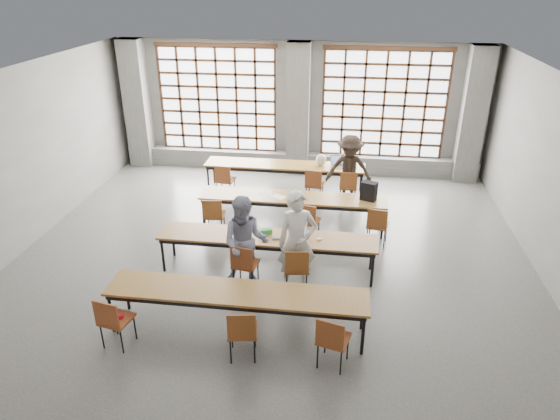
% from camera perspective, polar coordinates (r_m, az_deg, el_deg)
% --- Properties ---
extents(floor, '(11.00, 11.00, 0.00)m').
position_cam_1_polar(floor, '(9.49, -1.32, -6.87)').
color(floor, '#50504D').
rests_on(floor, ground).
extents(ceiling, '(11.00, 11.00, 0.00)m').
position_cam_1_polar(ceiling, '(8.16, -1.57, 14.33)').
color(ceiling, silver).
rests_on(ceiling, floor).
extents(wall_back, '(10.00, 0.00, 10.00)m').
position_cam_1_polar(wall_back, '(13.87, 2.21, 11.66)').
color(wall_back, '#5E5E5C').
rests_on(wall_back, floor).
extents(wall_left, '(0.00, 11.00, 11.00)m').
position_cam_1_polar(wall_left, '(10.64, -29.16, 3.96)').
color(wall_left, '#5E5E5C').
rests_on(wall_left, floor).
extents(column_left, '(0.60, 0.55, 3.50)m').
position_cam_1_polar(column_left, '(14.72, -15.99, 11.54)').
color(column_left, '#545451').
rests_on(column_left, floor).
extents(column_mid, '(0.60, 0.55, 3.50)m').
position_cam_1_polar(column_mid, '(13.60, 2.09, 11.38)').
color(column_mid, '#545451').
rests_on(column_mid, floor).
extents(column_right, '(0.60, 0.55, 3.50)m').
position_cam_1_polar(column_right, '(13.91, 21.16, 10.02)').
color(column_right, '#545451').
rests_on(column_right, floor).
extents(window_left, '(3.32, 0.12, 3.00)m').
position_cam_1_polar(window_left, '(14.15, -7.14, 12.39)').
color(window_left, white).
rests_on(window_left, wall_back).
extents(window_right, '(3.32, 0.12, 3.00)m').
position_cam_1_polar(window_right, '(13.73, 11.77, 11.66)').
color(window_right, white).
rests_on(window_right, wall_back).
extents(sill_ledge, '(9.80, 0.35, 0.50)m').
position_cam_1_polar(sill_ledge, '(14.12, 2.03, 5.55)').
color(sill_ledge, '#545451').
rests_on(sill_ledge, floor).
extents(desk_row_a, '(4.00, 0.70, 0.73)m').
position_cam_1_polar(desk_row_a, '(12.56, 0.55, 4.98)').
color(desk_row_a, brown).
rests_on(desk_row_a, floor).
extents(desk_row_b, '(4.00, 0.70, 0.73)m').
position_cam_1_polar(desk_row_b, '(10.73, 1.46, 1.23)').
color(desk_row_b, brown).
rests_on(desk_row_b, floor).
extents(desk_row_c, '(4.00, 0.70, 0.73)m').
position_cam_1_polar(desk_row_c, '(9.15, -1.47, -3.36)').
color(desk_row_c, brown).
rests_on(desk_row_c, floor).
extents(desk_row_d, '(4.00, 0.70, 0.73)m').
position_cam_1_polar(desk_row_d, '(7.70, -5.00, -9.63)').
color(desk_row_d, brown).
rests_on(desk_row_d, floor).
extents(chair_back_left, '(0.46, 0.46, 0.88)m').
position_cam_1_polar(chair_back_left, '(12.28, -6.38, 3.67)').
color(chair_back_left, brown).
rests_on(chair_back_left, floor).
extents(chair_back_mid, '(0.47, 0.48, 0.88)m').
position_cam_1_polar(chair_back_mid, '(11.96, 3.92, 3.16)').
color(chair_back_mid, brown).
rests_on(chair_back_mid, floor).
extents(chair_back_right, '(0.42, 0.43, 0.88)m').
position_cam_1_polar(chair_back_right, '(11.94, 7.81, 2.94)').
color(chair_back_right, maroon).
rests_on(chair_back_right, floor).
extents(chair_mid_left, '(0.46, 0.46, 0.88)m').
position_cam_1_polar(chair_mid_left, '(10.51, -7.60, -0.34)').
color(chair_mid_left, brown).
rests_on(chair_mid_left, floor).
extents(chair_mid_centre, '(0.50, 0.50, 0.88)m').
position_cam_1_polar(chair_mid_centre, '(10.19, 3.20, -0.99)').
color(chair_mid_centre, brown).
rests_on(chair_mid_centre, floor).
extents(chair_mid_right, '(0.49, 0.49, 0.88)m').
position_cam_1_polar(chair_mid_right, '(10.20, 11.08, -1.45)').
color(chair_mid_right, brown).
rests_on(chair_mid_right, floor).
extents(chair_front_left, '(0.47, 0.48, 0.88)m').
position_cam_1_polar(chair_front_left, '(8.73, -4.14, -5.94)').
color(chair_front_left, brown).
rests_on(chair_front_left, floor).
extents(chair_front_right, '(0.47, 0.48, 0.88)m').
position_cam_1_polar(chair_front_right, '(8.61, 1.92, -6.38)').
color(chair_front_right, brown).
rests_on(chair_front_right, floor).
extents(chair_near_left, '(0.49, 0.50, 0.88)m').
position_cam_1_polar(chair_near_left, '(7.83, -18.60, -11.60)').
color(chair_near_left, brown).
rests_on(chair_near_left, floor).
extents(chair_near_mid, '(0.48, 0.49, 0.88)m').
position_cam_1_polar(chair_near_mid, '(7.25, -4.35, -13.44)').
color(chair_near_mid, brown).
rests_on(chair_near_mid, floor).
extents(chair_near_right, '(0.52, 0.52, 0.88)m').
position_cam_1_polar(chair_near_right, '(7.14, 5.97, -14.26)').
color(chair_near_right, maroon).
rests_on(chair_near_right, floor).
extents(student_male, '(0.78, 0.62, 1.86)m').
position_cam_1_polar(student_male, '(8.52, 1.97, -3.69)').
color(student_male, silver).
rests_on(student_male, floor).
extents(student_female, '(0.87, 0.70, 1.71)m').
position_cam_1_polar(student_female, '(8.68, -3.97, -3.72)').
color(student_female, '#1A1F50').
rests_on(student_female, floor).
extents(student_back, '(1.12, 0.67, 1.70)m').
position_cam_1_polar(student_back, '(11.94, 7.90, 4.56)').
color(student_back, black).
rests_on(student_back, floor).
extents(laptop_front, '(0.39, 0.34, 0.26)m').
position_cam_1_polar(laptop_front, '(9.12, 2.01, -2.55)').
color(laptop_front, silver).
rests_on(laptop_front, desk_row_c).
extents(laptop_back, '(0.44, 0.40, 0.26)m').
position_cam_1_polar(laptop_back, '(12.53, 6.68, 5.37)').
color(laptop_back, silver).
rests_on(laptop_back, desk_row_a).
extents(mouse, '(0.10, 0.07, 0.04)m').
position_cam_1_polar(mouse, '(9.00, 4.49, -3.33)').
color(mouse, white).
rests_on(mouse, desk_row_c).
extents(green_box, '(0.26, 0.18, 0.09)m').
position_cam_1_polar(green_box, '(9.17, -1.71, -2.49)').
color(green_box, '#2A8034').
rests_on(green_box, desk_row_c).
extents(phone, '(0.14, 0.08, 0.01)m').
position_cam_1_polar(phone, '(9.00, -0.44, -3.33)').
color(phone, black).
rests_on(phone, desk_row_c).
extents(paper_sheet_a, '(0.33, 0.26, 0.00)m').
position_cam_1_polar(paper_sheet_a, '(10.82, -1.66, 1.84)').
color(paper_sheet_a, silver).
rests_on(paper_sheet_a, desk_row_b).
extents(paper_sheet_b, '(0.36, 0.33, 0.00)m').
position_cam_1_polar(paper_sheet_b, '(10.69, -0.16, 1.54)').
color(paper_sheet_b, silver).
rests_on(paper_sheet_b, desk_row_b).
extents(paper_sheet_c, '(0.34, 0.28, 0.00)m').
position_cam_1_polar(paper_sheet_c, '(10.70, 2.00, 1.53)').
color(paper_sheet_c, silver).
rests_on(paper_sheet_c, desk_row_b).
extents(backpack, '(0.37, 0.31, 0.40)m').
position_cam_1_polar(backpack, '(10.63, 10.11, 2.15)').
color(backpack, black).
rests_on(backpack, desk_row_b).
extents(plastic_bag, '(0.31, 0.28, 0.29)m').
position_cam_1_polar(plastic_bag, '(12.46, 4.71, 5.74)').
color(plastic_bag, silver).
rests_on(plastic_bag, desk_row_a).
extents(red_pouch, '(0.21, 0.13, 0.06)m').
position_cam_1_polar(red_pouch, '(7.90, -18.22, -11.49)').
color(red_pouch, '#B6162A').
rests_on(red_pouch, chair_near_left).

